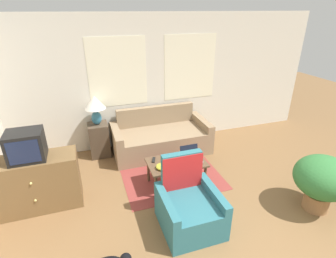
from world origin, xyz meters
name	(u,v)px	position (x,y,z in m)	size (l,w,h in m)	color
wall_back	(159,81)	(0.00, 3.55, 1.31)	(6.89, 0.06, 2.60)	silver
rug	(166,166)	(-0.23, 2.45, 0.00)	(1.65, 1.98, 0.01)	brown
couch	(160,138)	(-0.14, 3.08, 0.27)	(1.89, 0.90, 0.84)	#937A5B
armchair	(188,207)	(-0.38, 1.02, 0.27)	(0.75, 0.78, 0.94)	#2D6B75
tv_dresser	(36,183)	(-2.30, 2.02, 0.40)	(1.19, 0.48, 0.81)	brown
television	(26,146)	(-2.30, 2.02, 1.01)	(0.45, 0.38, 0.40)	black
side_table	(99,140)	(-1.32, 3.26, 0.33)	(0.37, 0.37, 0.66)	#4C3D2D
table_lamp	(95,106)	(-1.32, 3.26, 1.03)	(0.38, 0.38, 0.55)	teal
coffee_table	(176,164)	(-0.23, 1.89, 0.38)	(0.91, 0.56, 0.43)	brown
laptop	(191,157)	(0.01, 1.87, 0.48)	(0.30, 0.26, 0.22)	#B7B7BC
cup_navy	(183,151)	(-0.04, 2.09, 0.48)	(0.07, 0.07, 0.10)	gold
cup_yellow	(174,166)	(-0.32, 1.73, 0.47)	(0.09, 0.09, 0.08)	teal
snack_bowl	(162,166)	(-0.50, 1.78, 0.46)	(0.20, 0.20, 0.06)	gold
tv_remote	(154,160)	(-0.56, 2.04, 0.44)	(0.10, 0.16, 0.02)	black
potted_plant	(323,179)	(1.49, 0.71, 0.51)	(0.78, 0.78, 0.83)	#996B42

